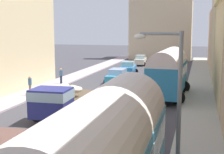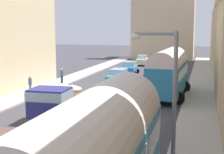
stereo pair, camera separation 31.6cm
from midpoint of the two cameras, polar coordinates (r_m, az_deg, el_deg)
The scene contains 15 objects.
ground_plane at distance 31.35m, azimuth 1.42°, elevation -2.15°, with size 154.00×154.00×0.00m, color #403F44.
sidewalk_left at distance 33.77m, azimuth -10.62°, elevation -1.39°, with size 2.50×70.00×0.14m, color #B2A1A5.
sidewalk_right at distance 30.47m, azimuth 14.80°, elevation -2.61°, with size 2.50×70.00×0.14m, color #ACADA2.
building_left_2 at distance 32.96m, azimuth -18.68°, elevation 9.72°, with size 4.84×11.56×13.49m.
distant_church at distance 61.93m, azimuth 8.49°, elevation 8.86°, with size 11.16×6.75×18.35m.
parked_bus_1 at distance 27.94m, azimuth 9.54°, elevation 1.08°, with size 3.55×8.27×4.09m.
cargo_truck_1 at distance 21.81m, azimuth -9.29°, elevation -3.96°, with size 3.34×7.24×2.21m.
car_0 at distance 34.93m, azimuth 0.74°, elevation 0.23°, with size 2.38×4.15×1.51m.
car_1 at distance 40.97m, azimuth 2.63°, elevation 1.57°, with size 2.45×4.27×1.68m.
car_2 at distance 51.58m, azimuth 4.84°, elevation 2.97°, with size 2.28×4.22×1.60m.
car_4 at distance 18.32m, azimuth -2.84°, elevation -7.54°, with size 2.47×3.89×1.50m.
car_5 at distance 40.92m, azimuth 7.48°, elevation 1.39°, with size 2.45×3.70×1.50m.
pedestrian_0 at distance 34.03m, azimuth -9.19°, elevation 0.27°, with size 0.49×0.49×1.72m.
pedestrian_3 at distance 28.59m, azimuth -14.51°, elevation -1.33°, with size 0.41×0.41×1.81m.
streetlamp_near at distance 11.98m, azimuth 9.78°, elevation -2.90°, with size 1.78×0.28×5.75m.
Camera 1 is at (7.15, -2.96, 5.86)m, focal length 52.14 mm.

